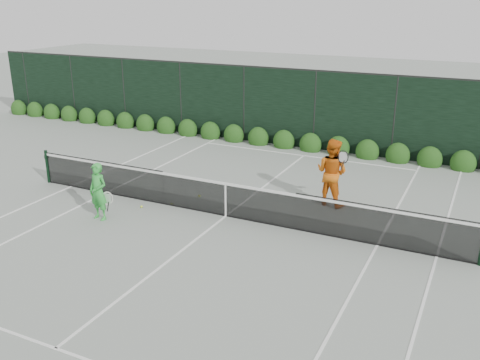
% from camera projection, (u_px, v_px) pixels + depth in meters
% --- Properties ---
extents(ground, '(80.00, 80.00, 0.00)m').
position_uv_depth(ground, '(226.00, 216.00, 14.60)').
color(ground, gray).
rests_on(ground, ground).
extents(tennis_net, '(12.90, 0.10, 1.07)m').
position_uv_depth(tennis_net, '(225.00, 198.00, 14.43)').
color(tennis_net, black).
rests_on(tennis_net, ground).
extents(player_woman, '(0.64, 0.44, 1.56)m').
position_uv_depth(player_woman, '(98.00, 192.00, 14.19)').
color(player_woman, green).
rests_on(player_woman, ground).
extents(player_man, '(1.10, 0.95, 1.95)m').
position_uv_depth(player_man, '(332.00, 172.00, 15.11)').
color(player_man, orange).
rests_on(player_man, ground).
extents(court_lines, '(11.03, 23.83, 0.01)m').
position_uv_depth(court_lines, '(226.00, 216.00, 14.60)').
color(court_lines, white).
rests_on(court_lines, ground).
extents(windscreen_fence, '(32.00, 21.07, 3.06)m').
position_uv_depth(windscreen_fence, '(169.00, 197.00, 11.79)').
color(windscreen_fence, black).
rests_on(windscreen_fence, ground).
extents(hedge_row, '(31.66, 0.65, 0.94)m').
position_uv_depth(hedge_row, '(310.00, 145.00, 20.60)').
color(hedge_row, '#133A0F').
rests_on(hedge_row, ground).
extents(tennis_balls, '(1.12, 1.53, 0.07)m').
position_uv_depth(tennis_balls, '(171.00, 202.00, 15.50)').
color(tennis_balls, '#D6EA34').
rests_on(tennis_balls, ground).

